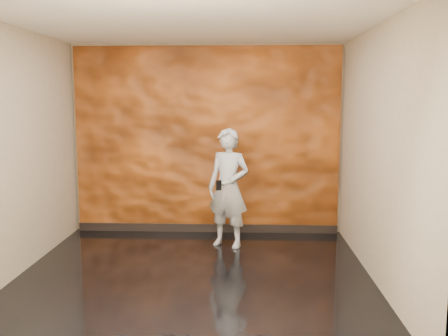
# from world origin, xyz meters

# --- Properties ---
(room) EXTENTS (4.02, 4.02, 2.81)m
(room) POSITION_xyz_m (0.00, 0.00, 1.40)
(room) COLOR black
(room) RESTS_ON ground
(feature_wall) EXTENTS (3.90, 0.06, 2.75)m
(feature_wall) POSITION_xyz_m (0.00, 1.96, 1.38)
(feature_wall) COLOR #D2621C
(feature_wall) RESTS_ON ground
(baseboard) EXTENTS (3.90, 0.04, 0.12)m
(baseboard) POSITION_xyz_m (0.00, 1.92, 0.06)
(baseboard) COLOR black
(baseboard) RESTS_ON ground
(man) EXTENTS (0.69, 0.59, 1.60)m
(man) POSITION_xyz_m (0.35, 1.22, 0.80)
(man) COLOR #9398A1
(man) RESTS_ON ground
(phone) EXTENTS (0.07, 0.04, 0.13)m
(phone) POSITION_xyz_m (0.23, 0.99, 0.88)
(phone) COLOR black
(phone) RESTS_ON man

